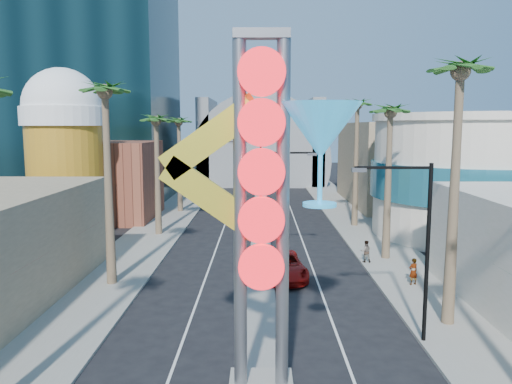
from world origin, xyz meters
name	(u,v)px	position (x,y,z in m)	size (l,w,h in m)	color
sidewalk_west	(164,223)	(-9.50, 35.00, 0.07)	(5.00, 100.00, 0.15)	gray
sidewalk_east	(358,224)	(9.50, 35.00, 0.07)	(5.00, 100.00, 0.15)	gray
median	(261,218)	(0.00, 38.00, 0.07)	(1.60, 84.00, 0.15)	gray
hotel_tower	(86,3)	(-22.00, 52.00, 25.00)	(20.00, 20.00, 50.00)	black
brick_filler_west	(106,180)	(-16.00, 38.00, 4.00)	(10.00, 10.00, 8.00)	brown
filler_east	(391,164)	(16.00, 48.00, 5.00)	(10.00, 20.00, 10.00)	#8E795B
beer_mug	(64,146)	(-17.00, 30.00, 7.84)	(7.00, 7.00, 14.50)	#B07417
turquoise_building	(469,176)	(18.00, 30.00, 5.25)	(16.60, 16.60, 10.60)	beige
canopy	(261,157)	(0.00, 72.00, 4.31)	(22.00, 16.00, 22.00)	slate
neon_sign	(287,195)	(0.82, 2.96, 7.31)	(6.53, 2.60, 12.55)	gray
streetlight_0	(269,196)	(0.55, 20.00, 4.88)	(3.79, 0.25, 8.00)	black
streetlight_1	(256,167)	(-0.55, 44.00, 4.88)	(3.79, 0.25, 8.00)	black
streetlight_2	(417,236)	(6.72, 8.00, 4.83)	(3.45, 0.25, 8.00)	black
palm_1	(105,104)	(-9.00, 16.00, 10.82)	(2.40, 2.40, 12.70)	brown
palm_2	(156,127)	(-9.00, 30.00, 9.48)	(2.40, 2.40, 11.20)	brown
palm_3	(179,127)	(-9.00, 42.00, 9.48)	(2.40, 2.40, 11.20)	brown
palm_5	(460,88)	(9.00, 10.00, 11.27)	(2.40, 2.40, 13.20)	brown
palm_6	(390,121)	(9.00, 22.00, 9.93)	(2.40, 2.40, 11.70)	brown
palm_7	(357,112)	(9.00, 34.00, 10.82)	(2.40, 2.40, 12.70)	brown
red_pickup	(282,265)	(1.35, 17.59, 0.80)	(2.66, 5.78, 1.61)	#A20F0C
pedestrian_a	(413,271)	(9.09, 15.83, 0.96)	(0.59, 0.39, 1.62)	gray
pedestrian_b	(366,251)	(7.30, 20.79, 0.91)	(0.74, 0.58, 1.53)	gray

